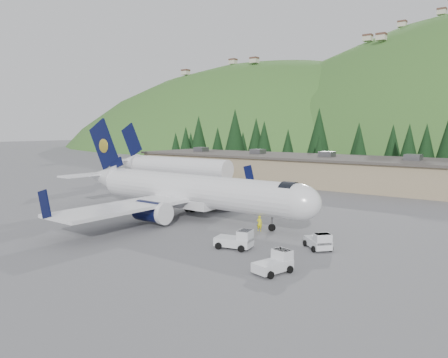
% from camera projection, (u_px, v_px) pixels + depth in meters
% --- Properties ---
extents(ground, '(600.00, 600.00, 0.00)m').
position_uv_depth(ground, '(193.00, 218.00, 50.65)').
color(ground, slate).
extents(airliner, '(35.20, 32.96, 11.72)m').
position_uv_depth(airliner, '(187.00, 191.00, 50.91)').
color(airliner, white).
rests_on(airliner, ground).
extents(second_airliner, '(27.50, 11.00, 10.05)m').
position_uv_depth(second_airliner, '(168.00, 166.00, 82.54)').
color(second_airliner, white).
rests_on(second_airliner, ground).
extents(baggage_tug_a, '(3.44, 2.44, 1.69)m').
position_uv_depth(baggage_tug_a, '(237.00, 240.00, 37.71)').
color(baggage_tug_a, silver).
rests_on(baggage_tug_a, ground).
extents(baggage_tug_b, '(3.13, 3.04, 1.55)m').
position_uv_depth(baggage_tug_b, '(319.00, 242.00, 37.41)').
color(baggage_tug_b, silver).
rests_on(baggage_tug_b, ground).
extents(baggage_tug_c, '(2.36, 3.21, 1.56)m').
position_uv_depth(baggage_tug_c, '(275.00, 263.00, 31.52)').
color(baggage_tug_c, silver).
rests_on(baggage_tug_c, ground).
extents(terminal_building, '(71.00, 17.00, 6.10)m').
position_uv_depth(terminal_building, '(302.00, 169.00, 83.67)').
color(terminal_building, '#9B8969').
rests_on(terminal_building, ground).
extents(ramp_worker, '(0.65, 0.48, 1.62)m').
position_uv_depth(ramp_worker, '(259.00, 223.00, 44.09)').
color(ramp_worker, yellow).
rests_on(ramp_worker, ground).
extents(tree_line, '(112.01, 17.75, 14.32)m').
position_uv_depth(tree_line, '(360.00, 141.00, 98.93)').
color(tree_line, black).
rests_on(tree_line, ground).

